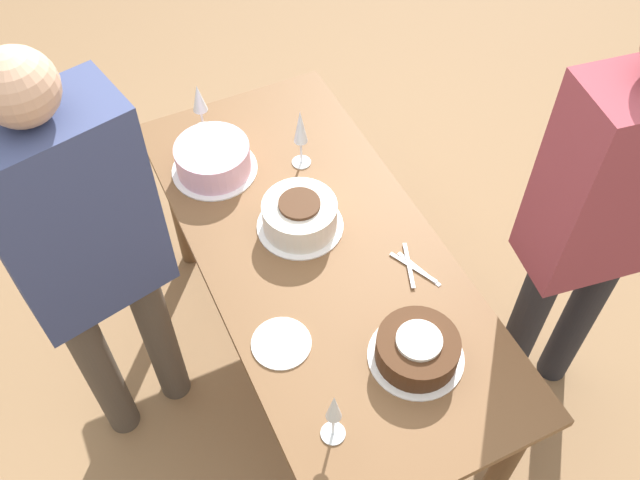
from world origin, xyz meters
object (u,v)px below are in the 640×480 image
at_px(cake_front_chocolate, 417,349).
at_px(wine_glass_near, 300,129).
at_px(wine_glass_extra, 334,410).
at_px(person_cutting, 605,212).
at_px(wine_glass_far, 199,100).
at_px(cake_back_decorated, 213,159).
at_px(person_watching, 85,246).
at_px(cake_center_white, 300,216).

height_order(cake_front_chocolate, wine_glass_near, wine_glass_near).
height_order(wine_glass_extra, person_cutting, person_cutting).
bearing_deg(wine_glass_near, wine_glass_far, 38.70).
height_order(cake_back_decorated, wine_glass_near, wine_glass_near).
bearing_deg(person_watching, wine_glass_far, 34.57).
bearing_deg(wine_glass_far, person_cutting, -141.56).
bearing_deg(wine_glass_near, wine_glass_extra, 160.29).
height_order(wine_glass_far, person_cutting, person_cutting).
distance_m(cake_back_decorated, wine_glass_far, 0.23).
distance_m(cake_front_chocolate, wine_glass_near, 0.83).
xyz_separation_m(cake_front_chocolate, wine_glass_near, (0.82, -0.03, 0.11)).
bearing_deg(person_cutting, cake_back_decorated, -35.59).
height_order(wine_glass_near, person_cutting, person_cutting).
height_order(wine_glass_extra, person_watching, person_watching).
bearing_deg(wine_glass_extra, cake_center_white, -17.45).
bearing_deg(cake_back_decorated, wine_glass_far, -9.47).
height_order(cake_back_decorated, person_cutting, person_cutting).
bearing_deg(wine_glass_far, person_watching, 137.24).
xyz_separation_m(wine_glass_near, person_cutting, (-0.76, -0.60, 0.08)).
xyz_separation_m(wine_glass_near, wine_glass_extra, (-0.93, 0.33, -0.01)).
height_order(cake_front_chocolate, wine_glass_extra, wine_glass_extra).
relative_size(cake_front_chocolate, person_watching, 0.17).
relative_size(cake_front_chocolate, cake_back_decorated, 0.93).
relative_size(cake_front_chocolate, wine_glass_far, 1.39).
bearing_deg(cake_front_chocolate, wine_glass_extra, 108.50).
xyz_separation_m(cake_back_decorated, person_cutting, (-0.85, -0.88, 0.19)).
relative_size(person_cutting, person_watching, 1.01).
distance_m(cake_center_white, person_cutting, 0.90).
height_order(cake_back_decorated, wine_glass_far, wine_glass_far).
height_order(cake_front_chocolate, person_cutting, person_cutting).
bearing_deg(person_cutting, wine_glass_near, -43.16).
height_order(cake_front_chocolate, wine_glass_far, wine_glass_far).
xyz_separation_m(cake_center_white, cake_back_decorated, (0.35, 0.16, 0.00)).
height_order(wine_glass_far, wine_glass_extra, wine_glass_extra).
bearing_deg(cake_front_chocolate, cake_back_decorated, 15.54).
distance_m(wine_glass_far, person_watching, 0.75).
relative_size(cake_front_chocolate, wine_glass_extra, 1.27).
xyz_separation_m(cake_center_white, wine_glass_far, (0.56, 0.12, 0.08)).
distance_m(wine_glass_far, wine_glass_extra, 1.24).
xyz_separation_m(wine_glass_far, person_watching, (-0.55, 0.51, 0.09)).
xyz_separation_m(wine_glass_extra, person_watching, (0.69, 0.42, 0.09)).
xyz_separation_m(cake_center_white, wine_glass_extra, (-0.67, 0.21, 0.09)).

